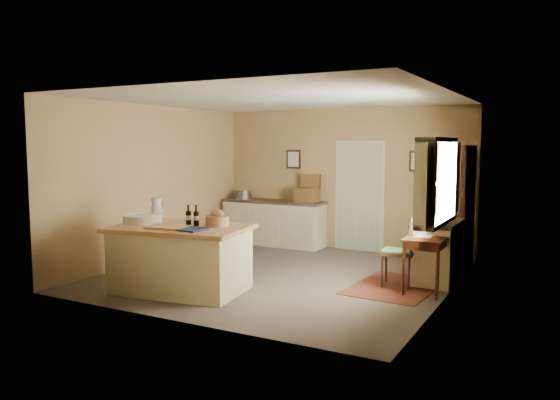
# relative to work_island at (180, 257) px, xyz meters

# --- Properties ---
(ground) EXTENTS (5.00, 5.00, 0.00)m
(ground) POSITION_rel_work_island_xyz_m (0.80, 1.45, -0.48)
(ground) COLOR brown
(ground) RESTS_ON ground
(wall_back) EXTENTS (5.00, 0.10, 2.70)m
(wall_back) POSITION_rel_work_island_xyz_m (0.80, 3.95, 0.87)
(wall_back) COLOR olive
(wall_back) RESTS_ON ground
(wall_front) EXTENTS (5.00, 0.10, 2.70)m
(wall_front) POSITION_rel_work_island_xyz_m (0.80, -1.05, 0.87)
(wall_front) COLOR olive
(wall_front) RESTS_ON ground
(wall_left) EXTENTS (0.10, 5.00, 2.70)m
(wall_left) POSITION_rel_work_island_xyz_m (-1.70, 1.45, 0.87)
(wall_left) COLOR olive
(wall_left) RESTS_ON ground
(wall_right) EXTENTS (0.10, 5.00, 2.70)m
(wall_right) POSITION_rel_work_island_xyz_m (3.30, 1.45, 0.87)
(wall_right) COLOR olive
(wall_right) RESTS_ON ground
(ceiling) EXTENTS (5.00, 5.00, 0.00)m
(ceiling) POSITION_rel_work_island_xyz_m (0.80, 1.45, 2.22)
(ceiling) COLOR silver
(ceiling) RESTS_ON wall_back
(door) EXTENTS (0.97, 0.06, 2.11)m
(door) POSITION_rel_work_island_xyz_m (1.15, 3.92, 0.57)
(door) COLOR #A9AB93
(door) RESTS_ON ground
(framed_prints) EXTENTS (2.82, 0.02, 0.38)m
(framed_prints) POSITION_rel_work_island_xyz_m (1.00, 3.93, 1.24)
(framed_prints) COLOR black
(framed_prints) RESTS_ON ground
(window) EXTENTS (0.25, 1.99, 1.12)m
(window) POSITION_rel_work_island_xyz_m (3.23, 1.25, 1.07)
(window) COLOR beige
(window) RESTS_ON ground
(work_island) EXTENTS (1.99, 1.46, 1.20)m
(work_island) POSITION_rel_work_island_xyz_m (0.00, 0.00, 0.00)
(work_island) COLOR beige
(work_island) RESTS_ON ground
(sideboard) EXTENTS (2.12, 0.60, 1.18)m
(sideboard) POSITION_rel_work_island_xyz_m (-0.54, 3.65, -0.00)
(sideboard) COLOR beige
(sideboard) RESTS_ON ground
(rug) EXTENTS (1.20, 1.67, 0.01)m
(rug) POSITION_rel_work_island_xyz_m (2.55, 1.62, -0.48)
(rug) COLOR #561F14
(rug) RESTS_ON ground
(writing_desk) EXTENTS (0.53, 0.86, 0.82)m
(writing_desk) POSITION_rel_work_island_xyz_m (3.00, 1.62, 0.18)
(writing_desk) COLOR #34140A
(writing_desk) RESTS_ON ground
(desk_chair) EXTENTS (0.52, 0.52, 0.98)m
(desk_chair) POSITION_rel_work_island_xyz_m (2.56, 1.69, 0.01)
(desk_chair) COLOR black
(desk_chair) RESTS_ON ground
(right_cabinet) EXTENTS (0.60, 1.07, 0.99)m
(right_cabinet) POSITION_rel_work_island_xyz_m (3.00, 2.21, -0.02)
(right_cabinet) COLOR beige
(right_cabinet) RESTS_ON ground
(shelving_unit) EXTENTS (0.34, 0.90, 2.00)m
(shelving_unit) POSITION_rel_work_island_xyz_m (3.16, 3.28, 0.52)
(shelving_unit) COLOR black
(shelving_unit) RESTS_ON ground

